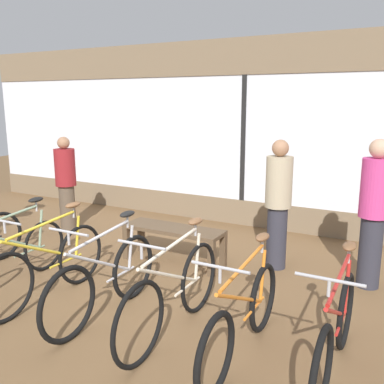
{
  "coord_description": "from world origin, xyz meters",
  "views": [
    {
      "loc": [
        2.7,
        -3.49,
        2.18
      ],
      "look_at": [
        0.0,
        1.55,
        0.95
      ],
      "focal_mm": 40.0,
      "sensor_mm": 36.0,
      "label": 1
    }
  ],
  "objects_px": {
    "bicycle_center": "(105,280)",
    "bicycle_right": "(243,317)",
    "bicycle_center_right": "(173,293)",
    "customer_by_window": "(66,182)",
    "customer_mid_floor": "(374,209)",
    "bicycle_left": "(12,254)",
    "bicycle_center_left": "(48,265)",
    "display_bench": "(174,234)",
    "customer_near_rack": "(278,202)",
    "bicycle_far_right": "(336,333)"
  },
  "relations": [
    {
      "from": "bicycle_center_left",
      "to": "customer_by_window",
      "type": "xyz_separation_m",
      "value": [
        -1.71,
        2.06,
        0.43
      ]
    },
    {
      "from": "bicycle_center_left",
      "to": "customer_by_window",
      "type": "distance_m",
      "value": 2.71
    },
    {
      "from": "bicycle_center_right",
      "to": "display_bench",
      "type": "bearing_deg",
      "value": 120.56
    },
    {
      "from": "bicycle_center",
      "to": "bicycle_right",
      "type": "distance_m",
      "value": 1.5
    },
    {
      "from": "bicycle_center",
      "to": "customer_mid_floor",
      "type": "distance_m",
      "value": 3.13
    },
    {
      "from": "bicycle_center",
      "to": "bicycle_far_right",
      "type": "relative_size",
      "value": 1.01
    },
    {
      "from": "bicycle_center",
      "to": "bicycle_center_right",
      "type": "relative_size",
      "value": 0.95
    },
    {
      "from": "bicycle_right",
      "to": "bicycle_far_right",
      "type": "distance_m",
      "value": 0.75
    },
    {
      "from": "bicycle_center_right",
      "to": "customer_by_window",
      "type": "xyz_separation_m",
      "value": [
        -3.29,
        2.02,
        0.42
      ]
    },
    {
      "from": "customer_by_window",
      "to": "customer_mid_floor",
      "type": "distance_m",
      "value": 4.8
    },
    {
      "from": "bicycle_left",
      "to": "bicycle_far_right",
      "type": "bearing_deg",
      "value": -0.2
    },
    {
      "from": "bicycle_center_left",
      "to": "customer_mid_floor",
      "type": "bearing_deg",
      "value": 33.8
    },
    {
      "from": "bicycle_center_left",
      "to": "bicycle_center",
      "type": "bearing_deg",
      "value": 0.15
    },
    {
      "from": "bicycle_right",
      "to": "customer_near_rack",
      "type": "xyz_separation_m",
      "value": [
        -0.37,
        2.12,
        0.52
      ]
    },
    {
      "from": "bicycle_right",
      "to": "bicycle_far_right",
      "type": "height_order",
      "value": "bicycle_far_right"
    },
    {
      "from": "bicycle_center_left",
      "to": "customer_mid_floor",
      "type": "distance_m",
      "value": 3.76
    },
    {
      "from": "bicycle_center_right",
      "to": "customer_by_window",
      "type": "height_order",
      "value": "customer_by_window"
    },
    {
      "from": "bicycle_center_left",
      "to": "bicycle_center",
      "type": "height_order",
      "value": "same"
    },
    {
      "from": "display_bench",
      "to": "customer_near_rack",
      "type": "height_order",
      "value": "customer_near_rack"
    },
    {
      "from": "customer_by_window",
      "to": "customer_mid_floor",
      "type": "height_order",
      "value": "customer_mid_floor"
    },
    {
      "from": "bicycle_left",
      "to": "bicycle_right",
      "type": "distance_m",
      "value": 3.01
    },
    {
      "from": "bicycle_left",
      "to": "bicycle_center",
      "type": "distance_m",
      "value": 1.5
    },
    {
      "from": "bicycle_center",
      "to": "bicycle_center_right",
      "type": "xyz_separation_m",
      "value": [
        0.79,
        0.04,
        0.01
      ]
    },
    {
      "from": "customer_near_rack",
      "to": "bicycle_far_right",
      "type": "bearing_deg",
      "value": -61.28
    },
    {
      "from": "bicycle_center_left",
      "to": "customer_by_window",
      "type": "height_order",
      "value": "customer_by_window"
    },
    {
      "from": "bicycle_center_right",
      "to": "customer_near_rack",
      "type": "distance_m",
      "value": 2.15
    },
    {
      "from": "bicycle_left",
      "to": "bicycle_center_right",
      "type": "xyz_separation_m",
      "value": [
        2.28,
        -0.06,
        0.03
      ]
    },
    {
      "from": "bicycle_center_left",
      "to": "customer_near_rack",
      "type": "xyz_separation_m",
      "value": [
        1.94,
        2.11,
        0.49
      ]
    },
    {
      "from": "bicycle_center",
      "to": "bicycle_right",
      "type": "height_order",
      "value": "bicycle_center"
    },
    {
      "from": "bicycle_center",
      "to": "bicycle_center_right",
      "type": "bearing_deg",
      "value": 3.06
    },
    {
      "from": "bicycle_left",
      "to": "bicycle_center",
      "type": "bearing_deg",
      "value": -3.83
    },
    {
      "from": "bicycle_right",
      "to": "customer_near_rack",
      "type": "distance_m",
      "value": 2.21
    },
    {
      "from": "bicycle_center_right",
      "to": "bicycle_far_right",
      "type": "height_order",
      "value": "bicycle_center_right"
    },
    {
      "from": "bicycle_center_right",
      "to": "bicycle_right",
      "type": "height_order",
      "value": "bicycle_center_right"
    },
    {
      "from": "bicycle_center_left",
      "to": "customer_mid_floor",
      "type": "xyz_separation_m",
      "value": [
        3.09,
        2.07,
        0.55
      ]
    },
    {
      "from": "bicycle_right",
      "to": "customer_near_rack",
      "type": "relative_size",
      "value": 1.02
    },
    {
      "from": "bicycle_center_right",
      "to": "display_bench",
      "type": "height_order",
      "value": "bicycle_center_right"
    },
    {
      "from": "bicycle_center_right",
      "to": "display_bench",
      "type": "relative_size",
      "value": 1.3
    },
    {
      "from": "bicycle_center_left",
      "to": "bicycle_far_right",
      "type": "bearing_deg",
      "value": 1.68
    },
    {
      "from": "bicycle_center_right",
      "to": "customer_mid_floor",
      "type": "relative_size",
      "value": 1.03
    },
    {
      "from": "display_bench",
      "to": "customer_by_window",
      "type": "xyz_separation_m",
      "value": [
        -2.36,
        0.45,
        0.43
      ]
    },
    {
      "from": "bicycle_left",
      "to": "bicycle_right",
      "type": "bearing_deg",
      "value": -2.07
    },
    {
      "from": "display_bench",
      "to": "bicycle_far_right",
      "type": "bearing_deg",
      "value": -32.58
    },
    {
      "from": "customer_mid_floor",
      "to": "customer_by_window",
      "type": "bearing_deg",
      "value": -179.96
    },
    {
      "from": "bicycle_far_right",
      "to": "customer_near_rack",
      "type": "height_order",
      "value": "customer_near_rack"
    },
    {
      "from": "customer_near_rack",
      "to": "bicycle_left",
      "type": "bearing_deg",
      "value": -142.71
    },
    {
      "from": "bicycle_far_right",
      "to": "display_bench",
      "type": "bearing_deg",
      "value": 147.42
    },
    {
      "from": "customer_by_window",
      "to": "customer_mid_floor",
      "type": "xyz_separation_m",
      "value": [
        4.8,
        0.0,
        0.12
      ]
    },
    {
      "from": "bicycle_center_right",
      "to": "display_bench",
      "type": "distance_m",
      "value": 1.83
    },
    {
      "from": "bicycle_center_right",
      "to": "customer_near_rack",
      "type": "bearing_deg",
      "value": 80.29
    }
  ]
}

